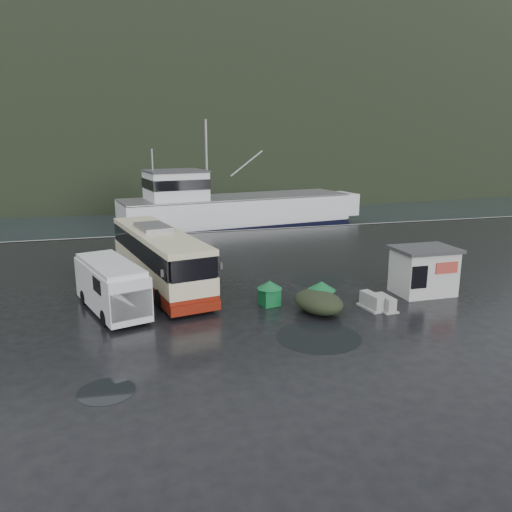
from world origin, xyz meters
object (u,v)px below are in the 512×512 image
object	(u,v)px
coach_bus	(160,285)
jersey_barrier_b	(422,290)
white_van	(113,311)
dome_tent	(318,313)
ticket_kiosk	(422,293)
waste_bin_right	(321,309)
waste_bin_left	(269,305)
jersey_barrier_c	(371,308)
jersey_barrier_a	(385,310)
fishing_trawler	(237,216)

from	to	relation	value
coach_bus	jersey_barrier_b	world-z (taller)	coach_bus
white_van	dome_tent	world-z (taller)	white_van
ticket_kiosk	waste_bin_right	bearing A→B (deg)	-172.60
waste_bin_left	waste_bin_right	distance (m)	2.61
jersey_barrier_c	dome_tent	bearing A→B (deg)	176.61
dome_tent	ticket_kiosk	size ratio (longest dim) A/B	0.85
waste_bin_left	jersey_barrier_c	xyz separation A→B (m)	(4.75, -1.89, 0.00)
coach_bus	ticket_kiosk	size ratio (longest dim) A/B	3.65
jersey_barrier_a	jersey_barrier_c	size ratio (longest dim) A/B	0.92
white_van	jersey_barrier_c	size ratio (longest dim) A/B	3.85
coach_bus	jersey_barrier_b	distance (m)	14.85
waste_bin_right	ticket_kiosk	world-z (taller)	ticket_kiosk
waste_bin_left	jersey_barrier_b	world-z (taller)	waste_bin_left
white_van	ticket_kiosk	world-z (taller)	ticket_kiosk
waste_bin_left	dome_tent	world-z (taller)	waste_bin_left
white_van	jersey_barrier_b	world-z (taller)	white_van
dome_tent	jersey_barrier_b	bearing A→B (deg)	15.10
white_van	jersey_barrier_c	xyz separation A→B (m)	(12.43, -3.09, 0.00)
coach_bus	dome_tent	size ratio (longest dim) A/B	4.29
ticket_kiosk	jersey_barrier_a	world-z (taller)	ticket_kiosk
dome_tent	jersey_barrier_c	world-z (taller)	dome_tent
dome_tent	jersey_barrier_a	xyz separation A→B (m)	(3.34, -0.50, 0.00)
waste_bin_right	ticket_kiosk	bearing A→B (deg)	7.58
white_van	waste_bin_right	xyz separation A→B (m)	(9.98, -2.44, 0.00)
waste_bin_left	white_van	bearing A→B (deg)	171.11
coach_bus	fishing_trawler	world-z (taller)	fishing_trawler
white_van	waste_bin_right	bearing A→B (deg)	-31.07
waste_bin_right	jersey_barrier_c	bearing A→B (deg)	-14.91
jersey_barrier_c	waste_bin_left	bearing A→B (deg)	158.26
white_van	fishing_trawler	world-z (taller)	fishing_trawler
waste_bin_left	jersey_barrier_c	bearing A→B (deg)	-21.74
coach_bus	waste_bin_left	distance (m)	7.15
waste_bin_left	jersey_barrier_a	world-z (taller)	waste_bin_left
waste_bin_right	jersey_barrier_c	world-z (taller)	waste_bin_right
coach_bus	dome_tent	xyz separation A→B (m)	(7.01, -6.79, 0.00)
white_van	jersey_barrier_b	bearing A→B (deg)	-20.89
waste_bin_right	jersey_barrier_c	size ratio (longest dim) A/B	0.91
waste_bin_left	jersey_barrier_a	distance (m)	5.75
fishing_trawler	waste_bin_right	bearing A→B (deg)	-104.73
fishing_trawler	waste_bin_left	bearing A→B (deg)	-109.49
coach_bus	waste_bin_left	xyz separation A→B (m)	(5.05, -5.06, 0.00)
coach_bus	waste_bin_right	bearing A→B (deg)	-52.07
waste_bin_left	ticket_kiosk	size ratio (longest dim) A/B	0.39
waste_bin_left	waste_bin_right	bearing A→B (deg)	-28.35
dome_tent	jersey_barrier_c	bearing A→B (deg)	-3.39
waste_bin_left	fishing_trawler	size ratio (longest dim) A/B	0.04
coach_bus	fishing_trawler	xyz separation A→B (m)	(10.22, 23.50, 0.00)
coach_bus	white_van	distance (m)	4.67
ticket_kiosk	jersey_barrier_b	world-z (taller)	ticket_kiosk
jersey_barrier_a	jersey_barrier_b	bearing A→B (deg)	33.08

